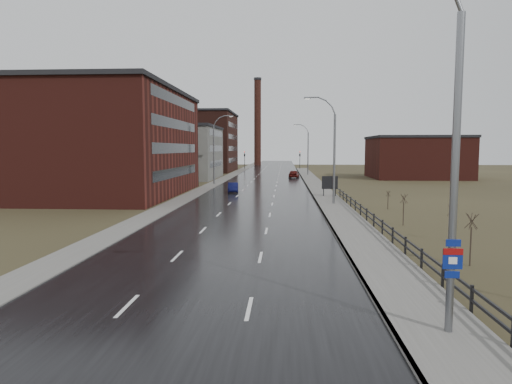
# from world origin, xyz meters

# --- Properties ---
(ground) EXTENTS (320.00, 320.00, 0.00)m
(ground) POSITION_xyz_m (0.00, 0.00, 0.00)
(ground) COLOR #2D2819
(ground) RESTS_ON ground
(road) EXTENTS (14.00, 300.00, 0.06)m
(road) POSITION_xyz_m (0.00, 60.00, 0.03)
(road) COLOR black
(road) RESTS_ON ground
(sidewalk_right) EXTENTS (3.20, 180.00, 0.18)m
(sidewalk_right) POSITION_xyz_m (8.60, 35.00, 0.09)
(sidewalk_right) COLOR #595651
(sidewalk_right) RESTS_ON ground
(curb_right) EXTENTS (0.16, 180.00, 0.18)m
(curb_right) POSITION_xyz_m (7.08, 35.00, 0.09)
(curb_right) COLOR slate
(curb_right) RESTS_ON ground
(sidewalk_left) EXTENTS (2.40, 260.00, 0.12)m
(sidewalk_left) POSITION_xyz_m (-8.20, 60.00, 0.06)
(sidewalk_left) COLOR #595651
(sidewalk_left) RESTS_ON ground
(warehouse_near) EXTENTS (22.44, 28.56, 13.50)m
(warehouse_near) POSITION_xyz_m (-20.99, 45.00, 6.76)
(warehouse_near) COLOR #471914
(warehouse_near) RESTS_ON ground
(warehouse_mid) EXTENTS (16.32, 20.40, 10.50)m
(warehouse_mid) POSITION_xyz_m (-17.99, 78.00, 5.26)
(warehouse_mid) COLOR slate
(warehouse_mid) RESTS_ON ground
(warehouse_far) EXTENTS (26.52, 24.48, 15.50)m
(warehouse_far) POSITION_xyz_m (-22.99, 108.00, 7.76)
(warehouse_far) COLOR #331611
(warehouse_far) RESTS_ON ground
(building_right) EXTENTS (18.36, 16.32, 8.50)m
(building_right) POSITION_xyz_m (30.30, 82.00, 4.26)
(building_right) COLOR #471914
(building_right) RESTS_ON ground
(smokestack) EXTENTS (2.70, 2.70, 30.70)m
(smokestack) POSITION_xyz_m (-6.00, 150.00, 15.50)
(smokestack) COLOR #331611
(smokestack) RESTS_ON ground
(streetlight_main) EXTENTS (3.91, 0.29, 12.11)m
(streetlight_main) POSITION_xyz_m (8.47, 2.00, 6.06)
(streetlight_main) COLOR slate
(streetlight_main) RESTS_ON ground
(streetlight_right_mid) EXTENTS (3.36, 0.28, 11.35)m
(streetlight_right_mid) POSITION_xyz_m (8.50, 36.00, 5.84)
(streetlight_right_mid) COLOR slate
(streetlight_right_mid) RESTS_ON ground
(streetlight_left) EXTENTS (3.36, 0.28, 11.35)m
(streetlight_left) POSITION_xyz_m (-7.70, 62.00, 5.84)
(streetlight_left) COLOR slate
(streetlight_left) RESTS_ON ground
(streetlight_right_far) EXTENTS (3.36, 0.28, 11.35)m
(streetlight_right_far) POSITION_xyz_m (8.50, 90.00, 5.84)
(streetlight_right_far) COLOR slate
(streetlight_right_far) RESTS_ON ground
(guardrail) EXTENTS (0.10, 53.05, 1.10)m
(guardrail) POSITION_xyz_m (10.30, 18.31, 0.71)
(guardrail) COLOR black
(guardrail) RESTS_ON ground
(shrub_c) EXTENTS (0.64, 0.67, 2.71)m
(shrub_c) POSITION_xyz_m (13.03, 11.04, 1.44)
(shrub_c) COLOR #382D23
(shrub_c) RESTS_ON ground
(shrub_d) EXTENTS (0.55, 0.58, 2.34)m
(shrub_d) POSITION_xyz_m (14.32, 17.31, 1.24)
(shrub_d) COLOR #382D23
(shrub_d) RESTS_ON ground
(shrub_e) EXTENTS (0.58, 0.61, 2.46)m
(shrub_e) POSITION_xyz_m (12.83, 23.38, 1.31)
(shrub_e) COLOR #382D23
(shrub_e) RESTS_ON ground
(shrub_f) EXTENTS (0.44, 0.46, 1.83)m
(shrub_f) POSITION_xyz_m (13.76, 32.89, 0.97)
(shrub_f) COLOR #382D23
(shrub_f) RESTS_ON ground
(billboard) EXTENTS (1.93, 0.17, 2.63)m
(billboard) POSITION_xyz_m (9.10, 43.43, 1.75)
(billboard) COLOR black
(billboard) RESTS_ON ground
(traffic_light_left) EXTENTS (0.58, 2.73, 5.30)m
(traffic_light_left) POSITION_xyz_m (-8.00, 120.00, 4.60)
(traffic_light_left) COLOR black
(traffic_light_left) RESTS_ON ground
(traffic_light_right) EXTENTS (0.58, 2.73, 5.30)m
(traffic_light_right) POSITION_xyz_m (8.00, 120.00, 4.60)
(traffic_light_right) COLOR black
(traffic_light_right) RESTS_ON ground
(car_near) EXTENTS (1.78, 4.05, 1.29)m
(car_near) POSITION_xyz_m (-3.38, 49.04, 0.65)
(car_near) COLOR #0B0E3B
(car_near) RESTS_ON ground
(car_far) EXTENTS (2.44, 4.85, 1.59)m
(car_far) POSITION_xyz_m (5.50, 80.07, 0.79)
(car_far) COLOR #4A0F0C
(car_far) RESTS_ON ground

